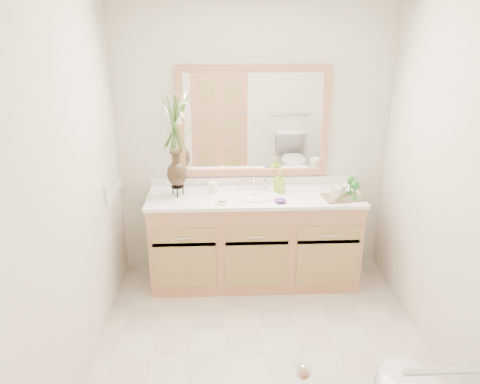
{
  "coord_description": "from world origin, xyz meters",
  "views": [
    {
      "loc": [
        -0.29,
        -2.72,
        2.29
      ],
      "look_at": [
        -0.14,
        0.65,
        1.0
      ],
      "focal_mm": 35.0,
      "sensor_mm": 36.0,
      "label": 1
    }
  ],
  "objects_px": {
    "soap_bottle": "(280,182)",
    "tray": "(343,197)",
    "tumbler": "(213,187)",
    "flower_vase": "(175,133)"
  },
  "relations": [
    {
      "from": "soap_bottle",
      "to": "tray",
      "type": "xyz_separation_m",
      "value": [
        0.51,
        -0.17,
        -0.08
      ]
    },
    {
      "from": "flower_vase",
      "to": "soap_bottle",
      "type": "bearing_deg",
      "value": 3.03
    },
    {
      "from": "flower_vase",
      "to": "tray",
      "type": "xyz_separation_m",
      "value": [
        1.4,
        -0.13,
        -0.54
      ]
    },
    {
      "from": "tumbler",
      "to": "tray",
      "type": "distance_m",
      "value": 1.11
    },
    {
      "from": "tumbler",
      "to": "soap_bottle",
      "type": "relative_size",
      "value": 0.55
    },
    {
      "from": "tray",
      "to": "flower_vase",
      "type": "bearing_deg",
      "value": 166.32
    },
    {
      "from": "tumbler",
      "to": "soap_bottle",
      "type": "bearing_deg",
      "value": -1.38
    },
    {
      "from": "tumbler",
      "to": "tray",
      "type": "height_order",
      "value": "tumbler"
    },
    {
      "from": "tumbler",
      "to": "soap_bottle",
      "type": "height_order",
      "value": "soap_bottle"
    },
    {
      "from": "soap_bottle",
      "to": "tray",
      "type": "height_order",
      "value": "soap_bottle"
    }
  ]
}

